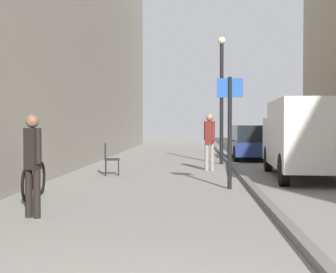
{
  "coord_description": "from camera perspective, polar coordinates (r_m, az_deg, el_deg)",
  "views": [
    {
      "loc": [
        0.25,
        -2.85,
        1.52
      ],
      "look_at": [
        -0.45,
        9.62,
        1.18
      ],
      "focal_mm": 50.1,
      "sensor_mm": 36.0,
      "label": 1
    }
  ],
  "objects": [
    {
      "name": "pedestrian_main_foreground",
      "position": [
        15.23,
        5.07,
        -0.15
      ],
      "size": [
        0.35,
        0.27,
        1.84
      ],
      "rotation": [
        0.0,
        0.0,
        2.84
      ],
      "color": "gray",
      "rests_on": "ground_plane"
    },
    {
      "name": "ground_plane",
      "position": [
        14.93,
        2.23,
        -4.27
      ],
      "size": [
        80.0,
        80.0,
        0.0
      ],
      "primitive_type": "plane",
      "color": "gray"
    },
    {
      "name": "cafe_chair_near_window",
      "position": [
        13.88,
        -7.18,
        -2.46
      ],
      "size": [
        0.51,
        0.51,
        0.94
      ],
      "rotation": [
        0.0,
        0.0,
        4.88
      ],
      "color": "black",
      "rests_on": "ground_plane"
    },
    {
      "name": "building_facade_left",
      "position": [
        16.32,
        -17.31,
        15.39
      ],
      "size": [
        3.34,
        40.0,
        10.88
      ],
      "primitive_type": "cube",
      "color": "gray",
      "rests_on": "ground_plane"
    },
    {
      "name": "bicycle_leaning",
      "position": [
        9.9,
        -15.97,
        -5.09
      ],
      "size": [
        0.21,
        1.77,
        0.98
      ],
      "rotation": [
        0.0,
        0.0,
        0.09
      ],
      "color": "black",
      "rests_on": "ground_plane"
    },
    {
      "name": "delivery_van",
      "position": [
        13.58,
        16.74,
        0.03
      ],
      "size": [
        2.27,
        5.22,
        2.15
      ],
      "rotation": [
        0.0,
        0.0,
        -0.05
      ],
      "color": "silver",
      "rests_on": "ground_plane"
    },
    {
      "name": "lamp_post",
      "position": [
        17.72,
        6.54,
        5.45
      ],
      "size": [
        0.28,
        0.28,
        4.76
      ],
      "color": "black",
      "rests_on": "ground_plane"
    },
    {
      "name": "pedestrian_mid_block",
      "position": [
        7.84,
        -16.15,
        -2.57
      ],
      "size": [
        0.31,
        0.25,
        1.66
      ],
      "rotation": [
        0.0,
        0.0,
        -0.38
      ],
      "color": "black",
      "rests_on": "ground_plane"
    },
    {
      "name": "parked_car",
      "position": [
        20.42,
        10.2,
        -0.73
      ],
      "size": [
        1.87,
        4.21,
        1.45
      ],
      "rotation": [
        0.0,
        0.0,
        0.01
      ],
      "color": "navy",
      "rests_on": "ground_plane"
    },
    {
      "name": "kerb_strip",
      "position": [
        14.98,
        8.3,
        -4.04
      ],
      "size": [
        0.16,
        40.0,
        0.12
      ],
      "primitive_type": "cube",
      "color": "#615F5B",
      "rests_on": "ground_plane"
    },
    {
      "name": "street_sign_post",
      "position": [
        10.95,
        7.52,
        1.69
      ],
      "size": [
        0.6,
        0.11,
        2.6
      ],
      "rotation": [
        0.0,
        0.0,
        3.0
      ],
      "color": "black",
      "rests_on": "ground_plane"
    }
  ]
}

